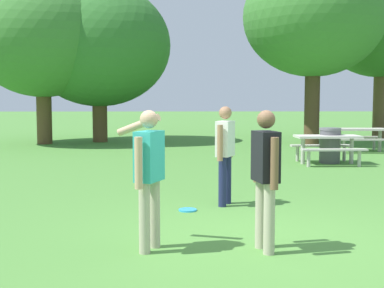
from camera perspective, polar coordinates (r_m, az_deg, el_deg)
ground_plane at (r=6.51m, az=7.73°, el=-10.78°), size 120.00×120.00×0.00m
person_thrower at (r=5.99m, az=-4.86°, el=-2.75°), size 0.61×0.79×1.64m
person_catcher at (r=8.51m, az=3.68°, el=-0.53°), size 0.35×0.57×1.64m
person_bystander at (r=6.00m, az=8.11°, el=-2.96°), size 0.30×0.60×1.64m
frisbee at (r=8.21m, az=-0.48°, el=-7.29°), size 0.29×0.29×0.03m
picnic_table_near at (r=14.31m, az=14.73°, el=0.10°), size 1.74×1.46×0.77m
picnic_table_far at (r=17.91m, az=18.04°, el=1.00°), size 1.76×1.50×0.77m
trash_can_further_along at (r=14.56m, az=14.98°, el=-0.14°), size 0.59×0.59×0.96m
tree_tall_left at (r=20.76m, az=-16.22°, el=11.21°), size 5.34×5.34×6.33m
tree_broad_center at (r=21.19m, az=-10.26°, el=10.64°), size 5.71×5.71×6.28m
tree_far_right at (r=20.47m, az=13.31°, el=13.50°), size 5.32×5.32×7.09m
tree_slender_mid at (r=24.21m, az=20.27°, el=12.14°), size 5.24×5.24×7.12m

